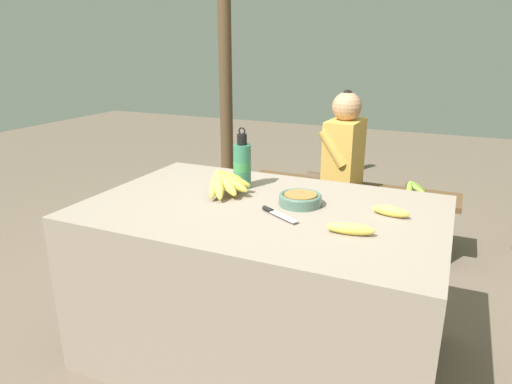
# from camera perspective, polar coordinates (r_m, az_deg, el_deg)

# --- Properties ---
(ground_plane) EXTENTS (12.00, 12.00, 0.00)m
(ground_plane) POSITION_cam_1_polar(r_m,az_deg,el_deg) (2.27, 0.74, -19.03)
(ground_plane) COLOR brown
(market_counter) EXTENTS (1.49, 0.95, 0.72)m
(market_counter) POSITION_cam_1_polar(r_m,az_deg,el_deg) (2.07, 0.78, -11.11)
(market_counter) COLOR gray
(market_counter) RESTS_ON ground_plane
(banana_bunch_ripe) EXTENTS (0.19, 0.28, 0.13)m
(banana_bunch_ripe) POSITION_cam_1_polar(r_m,az_deg,el_deg) (2.04, -3.74, 1.38)
(banana_bunch_ripe) COLOR #4C381E
(banana_bunch_ripe) RESTS_ON market_counter
(serving_bowl) EXTENTS (0.18, 0.18, 0.05)m
(serving_bowl) POSITION_cam_1_polar(r_m,az_deg,el_deg) (1.93, 5.56, -0.84)
(serving_bowl) COLOR #4C6B5B
(serving_bowl) RESTS_ON market_counter
(water_bottle) EXTENTS (0.08, 0.08, 0.29)m
(water_bottle) POSITION_cam_1_polar(r_m,az_deg,el_deg) (2.14, -1.73, 3.44)
(water_bottle) COLOR #337556
(water_bottle) RESTS_ON market_counter
(loose_banana_front) EXTENTS (0.18, 0.07, 0.04)m
(loose_banana_front) POSITION_cam_1_polar(r_m,az_deg,el_deg) (1.67, 11.71, -4.54)
(loose_banana_front) COLOR #E0C64C
(loose_banana_front) RESTS_ON market_counter
(loose_banana_side) EXTENTS (0.15, 0.07, 0.04)m
(loose_banana_side) POSITION_cam_1_polar(r_m,az_deg,el_deg) (1.88, 16.47, -2.30)
(loose_banana_side) COLOR #E0C64C
(loose_banana_side) RESTS_ON market_counter
(knife) EXTENTS (0.19, 0.12, 0.02)m
(knife) POSITION_cam_1_polar(r_m,az_deg,el_deg) (1.82, 2.34, -2.57)
(knife) COLOR #BCBCC1
(knife) RESTS_ON market_counter
(wooden_bench) EXTENTS (1.45, 0.32, 0.43)m
(wooden_bench) POSITION_cam_1_polar(r_m,az_deg,el_deg) (3.23, 11.41, -0.56)
(wooden_bench) COLOR brown
(wooden_bench) RESTS_ON ground_plane
(seated_vendor) EXTENTS (0.41, 0.40, 1.08)m
(seated_vendor) POSITION_cam_1_polar(r_m,az_deg,el_deg) (3.14, 10.08, 4.21)
(seated_vendor) COLOR #473828
(seated_vendor) RESTS_ON ground_plane
(banana_bunch_green) EXTENTS (0.16, 0.24, 0.10)m
(banana_bunch_green) POSITION_cam_1_polar(r_m,az_deg,el_deg) (3.13, 19.06, 0.61)
(banana_bunch_green) COLOR #4C381E
(banana_bunch_green) RESTS_ON wooden_bench
(support_post_near) EXTENTS (0.11, 0.11, 2.64)m
(support_post_near) POSITION_cam_1_polar(r_m,az_deg,el_deg) (3.82, -3.89, 17.36)
(support_post_near) COLOR #4C3823
(support_post_near) RESTS_ON ground_plane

